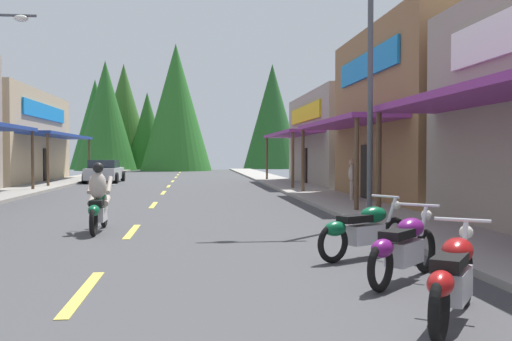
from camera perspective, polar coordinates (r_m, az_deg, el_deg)
The scene contains 14 objects.
ground at distance 24.49m, azimuth -9.47°, elevation -2.60°, with size 10.73×80.50×0.10m, color #424244.
sidewalk_left at distance 25.71m, azimuth -24.22°, elevation -2.27°, with size 2.37×80.50×0.12m, color gray.
sidewalk_right at distance 24.98m, azimuth 5.72°, elevation -2.25°, with size 2.37×80.50×0.12m, color #9E9991.
centerline_dashes at distance 28.35m, azimuth -9.02°, elevation -1.91°, with size 0.16×56.18×0.01m.
storefront_right_middle at distance 22.50m, azimuth 18.55°, elevation 5.28°, with size 7.96×9.65×6.42m.
storefront_right_far at distance 33.61m, azimuth 11.23°, elevation 3.07°, with size 9.31×11.41×5.21m.
streetlamp_right at distance 14.64m, azimuth 10.19°, elevation 12.09°, with size 2.18×0.30×6.86m.
motorcycle_parked_right_1 at distance 6.30m, azimuth 19.17°, elevation -10.00°, with size 1.31×1.81×1.04m.
motorcycle_parked_right_2 at distance 8.10m, azimuth 14.60°, elevation -7.37°, with size 1.56×1.61×1.04m.
motorcycle_parked_right_3 at distance 9.77m, azimuth 10.78°, elevation -5.80°, with size 1.90×1.16×1.04m.
rider_cruising_lead at distance 13.27m, azimuth -15.49°, elevation -3.15°, with size 0.60×2.14×1.57m.
pedestrian_browsing at distance 20.57m, azimuth 9.58°, elevation -0.73°, with size 0.34×0.56×1.58m.
parked_car_curbside at distance 36.58m, azimuth -14.95°, elevation -0.08°, with size 2.12×4.33×1.40m.
treeline_backdrop at distance 66.58m, azimuth -9.15°, elevation 5.30°, with size 27.54×15.30×13.61m.
Camera 1 is at (1.40, 0.86, 1.75)m, focal length 39.91 mm.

